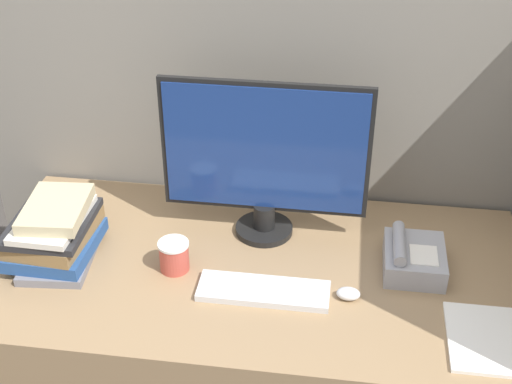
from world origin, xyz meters
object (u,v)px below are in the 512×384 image
(coffee_cup, at_px, (174,256))
(desk_telephone, at_px, (413,258))
(book_stack, at_px, (55,233))
(keyboard, at_px, (264,291))
(monitor, at_px, (265,160))
(mouse, at_px, (348,294))

(coffee_cup, height_order, desk_telephone, desk_telephone)
(book_stack, bearing_deg, desk_telephone, 4.74)
(desk_telephone, bearing_deg, book_stack, -175.26)
(coffee_cup, bearing_deg, desk_telephone, 7.91)
(keyboard, bearing_deg, monitor, 97.15)
(coffee_cup, bearing_deg, monitor, 43.74)
(coffee_cup, height_order, book_stack, book_stack)
(mouse, relative_size, desk_telephone, 0.32)
(desk_telephone, bearing_deg, mouse, -139.00)
(mouse, relative_size, book_stack, 0.22)
(mouse, xyz_separation_m, book_stack, (-0.87, 0.07, 0.07))
(monitor, bearing_deg, mouse, -46.30)
(mouse, bearing_deg, keyboard, -176.57)
(keyboard, relative_size, book_stack, 1.20)
(book_stack, xyz_separation_m, desk_telephone, (1.05, 0.09, -0.05))
(coffee_cup, bearing_deg, keyboard, -15.41)
(monitor, xyz_separation_m, keyboard, (0.04, -0.30, -0.25))
(keyboard, relative_size, mouse, 5.57)
(monitor, height_order, book_stack, monitor)
(mouse, height_order, desk_telephone, desk_telephone)
(monitor, height_order, mouse, monitor)
(coffee_cup, distance_m, book_stack, 0.36)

